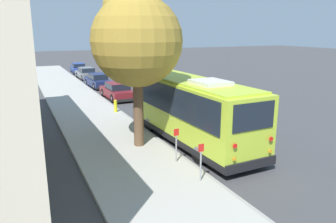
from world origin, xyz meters
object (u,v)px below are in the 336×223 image
object	(u,v)px
parked_sedan_gray	(86,74)
sign_post_near	(201,162)
sign_post_far	(176,145)
fire_hydrant	(116,106)
shuttle_bus	(191,108)
parked_sedan_maroon	(117,91)
street_tree	(136,35)
parked_sedan_blue	(78,68)
parked_sedan_navy	(98,81)

from	to	relation	value
parked_sedan_gray	sign_post_near	xyz separation A→B (m)	(-27.94, 1.64, 0.26)
sign_post_far	fire_hydrant	xyz separation A→B (m)	(9.14, -0.13, -0.31)
shuttle_bus	parked_sedan_maroon	size ratio (longest dim) A/B	2.06
shuttle_bus	street_tree	distance (m)	4.28
street_tree	fire_hydrant	world-z (taller)	street_tree
sign_post_near	fire_hydrant	world-z (taller)	sign_post_near
parked_sedan_gray	parked_sedan_blue	bearing A→B (deg)	-3.94
shuttle_bus	sign_post_near	xyz separation A→B (m)	(-4.18, 1.91, -0.87)
sign_post_near	sign_post_far	world-z (taller)	sign_post_far
shuttle_bus	street_tree	world-z (taller)	street_tree
parked_sedan_navy	parked_sedan_blue	bearing A→B (deg)	-4.78
parked_sedan_gray	sign_post_near	bearing A→B (deg)	174.08
shuttle_bus	parked_sedan_gray	xyz separation A→B (m)	(23.75, 0.27, -1.13)
parked_sedan_navy	parked_sedan_gray	world-z (taller)	parked_sedan_navy
sign_post_near	street_tree	bearing A→B (deg)	8.46
parked_sedan_gray	fire_hydrant	xyz separation A→B (m)	(-16.87, 1.51, -0.05)
parked_sedan_navy	parked_sedan_maroon	bearing A→B (deg)	177.75
parked_sedan_blue	parked_sedan_maroon	bearing A→B (deg)	-177.65
street_tree	parked_sedan_navy	bearing A→B (deg)	-7.18
parked_sedan_blue	sign_post_near	world-z (taller)	sign_post_near
parked_sedan_blue	fire_hydrant	distance (m)	22.65
sign_post_near	fire_hydrant	bearing A→B (deg)	-0.66
parked_sedan_maroon	parked_sedan_navy	bearing A→B (deg)	-0.28
parked_sedan_maroon	parked_sedan_gray	bearing A→B (deg)	-1.48
parked_sedan_blue	parked_sedan_navy	bearing A→B (deg)	-178.52
parked_sedan_gray	fire_hydrant	distance (m)	16.94
street_tree	sign_post_near	bearing A→B (deg)	-171.54
shuttle_bus	street_tree	size ratio (longest dim) A/B	1.23
parked_sedan_navy	fire_hydrant	bearing A→B (deg)	169.21
shuttle_bus	street_tree	bearing A→B (deg)	79.92
sign_post_near	sign_post_far	bearing A→B (deg)	0.00
parked_sedan_maroon	parked_sedan_navy	distance (m)	6.12
shuttle_bus	parked_sedan_blue	xyz separation A→B (m)	(29.48, 0.14, -1.15)
parked_sedan_blue	parked_sedan_gray	bearing A→B (deg)	-178.62
shuttle_bus	parked_sedan_blue	bearing A→B (deg)	-1.74
sign_post_far	fire_hydrant	size ratio (longest dim) A/B	1.71
parked_sedan_gray	sign_post_far	xyz separation A→B (m)	(-26.01, 1.64, 0.26)
shuttle_bus	sign_post_far	distance (m)	3.08
parked_sedan_gray	street_tree	xyz separation A→B (m)	(-23.39, 2.31, 4.52)
parked_sedan_navy	sign_post_far	distance (m)	20.07
parked_sedan_blue	fire_hydrant	xyz separation A→B (m)	(-22.59, 1.65, -0.04)
parked_sedan_gray	parked_sedan_navy	bearing A→B (deg)	176.27
parked_sedan_gray	sign_post_far	distance (m)	26.06
parked_sedan_maroon	sign_post_near	xyz separation A→B (m)	(-15.83, 1.65, 0.25)
parked_sedan_maroon	parked_sedan_navy	size ratio (longest dim) A/B	0.97
sign_post_near	parked_sedan_gray	bearing A→B (deg)	-3.35
parked_sedan_navy	parked_sedan_blue	world-z (taller)	parked_sedan_navy
parked_sedan_maroon	fire_hydrant	size ratio (longest dim) A/B	5.39
shuttle_bus	fire_hydrant	xyz separation A→B (m)	(6.89, 1.78, -1.18)
sign_post_far	fire_hydrant	world-z (taller)	sign_post_far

